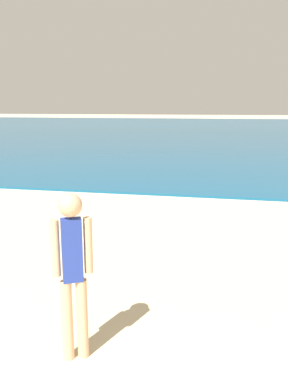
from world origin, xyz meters
TOP-DOWN VIEW (x-y plane):
  - water at (0.00, 40.03)m, footprint 160.00×60.00m
  - person_standing at (0.08, 3.38)m, footprint 0.33×0.20m

SIDE VIEW (x-z plane):
  - water at x=0.00m, z-range 0.00..0.06m
  - person_standing at x=0.08m, z-range 0.11..1.64m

